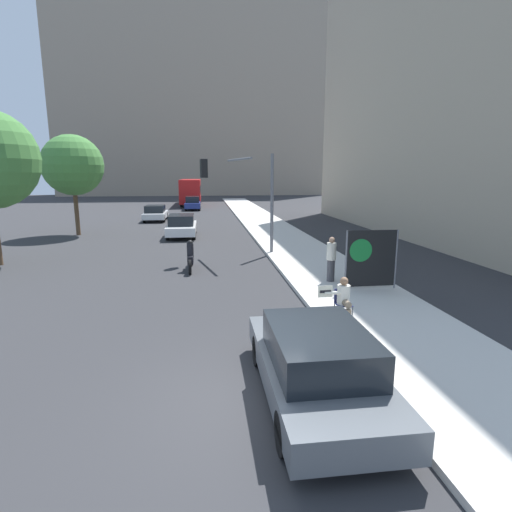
{
  "coord_description": "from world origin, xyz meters",
  "views": [
    {
      "loc": [
        -0.7,
        -6.35,
        3.96
      ],
      "look_at": [
        1.05,
        7.23,
        1.17
      ],
      "focal_mm": 28.0,
      "sensor_mm": 36.0,
      "label": 1
    }
  ],
  "objects": [
    {
      "name": "ground_plane",
      "position": [
        0.0,
        0.0,
        0.0
      ],
      "size": [
        160.0,
        160.0,
        0.0
      ],
      "primitive_type": "plane",
      "color": "#303033"
    },
    {
      "name": "sidewalk_curb",
      "position": [
        4.14,
        15.0,
        0.07
      ],
      "size": [
        3.65,
        90.0,
        0.14
      ],
      "primitive_type": "cube",
      "color": "beige",
      "rests_on": "ground_plane"
    },
    {
      "name": "building_backdrop_far",
      "position": [
        -2.0,
        78.16,
        19.94
      ],
      "size": [
        52.0,
        12.0,
        39.88
      ],
      "color": "gray",
      "rests_on": "ground_plane"
    },
    {
      "name": "building_backdrop_right",
      "position": [
        16.45,
        18.34,
        11.61
      ],
      "size": [
        10.0,
        32.0,
        23.21
      ],
      "color": "tan",
      "rests_on": "ground_plane"
    },
    {
      "name": "seated_protester",
      "position": [
        2.9,
        3.4,
        0.76
      ],
      "size": [
        0.93,
        0.77,
        1.16
      ],
      "rotation": [
        0.0,
        0.0,
        0.15
      ],
      "color": "#474C56",
      "rests_on": "sidewalk_curb"
    },
    {
      "name": "pedestrian_behind",
      "position": [
        3.81,
        7.32,
        0.97
      ],
      "size": [
        0.34,
        0.34,
        1.63
      ],
      "rotation": [
        0.0,
        0.0,
        3.97
      ],
      "color": "#424247",
      "rests_on": "sidewalk_curb"
    },
    {
      "name": "protest_banner",
      "position": [
        4.8,
        6.15,
        1.21
      ],
      "size": [
        1.82,
        0.06,
        2.02
      ],
      "color": "slate",
      "rests_on": "sidewalk_curb"
    },
    {
      "name": "traffic_light_pole",
      "position": [
        1.25,
        12.89,
        3.47
      ],
      "size": [
        3.56,
        3.33,
        4.82
      ],
      "color": "slate",
      "rests_on": "sidewalk_curb"
    },
    {
      "name": "parked_car_curbside",
      "position": [
        1.18,
        -0.03,
        0.7
      ],
      "size": [
        1.86,
        4.45,
        1.38
      ],
      "color": "#565B60",
      "rests_on": "ground_plane"
    },
    {
      "name": "car_on_road_nearest",
      "position": [
        -2.2,
        19.84,
        0.72
      ],
      "size": [
        1.81,
        4.42,
        1.44
      ],
      "color": "white",
      "rests_on": "ground_plane"
    },
    {
      "name": "car_on_road_midblock",
      "position": [
        -4.97,
        29.43,
        0.69
      ],
      "size": [
        1.83,
        4.18,
        1.36
      ],
      "color": "silver",
      "rests_on": "ground_plane"
    },
    {
      "name": "car_on_road_distant",
      "position": [
        -2.02,
        40.28,
        0.76
      ],
      "size": [
        1.74,
        4.18,
        1.55
      ],
      "color": "navy",
      "rests_on": "ground_plane"
    },
    {
      "name": "city_bus_on_road",
      "position": [
        -2.42,
        48.39,
        1.93
      ],
      "size": [
        2.53,
        12.25,
        3.36
      ],
      "color": "red",
      "rests_on": "ground_plane"
    },
    {
      "name": "motorcycle_on_road",
      "position": [
        -1.34,
        10.34,
        0.55
      ],
      "size": [
        0.28,
        2.17,
        1.29
      ],
      "color": "black",
      "rests_on": "ground_plane"
    },
    {
      "name": "street_tree_midblock",
      "position": [
        -9.13,
        21.49,
        4.57
      ],
      "size": [
        3.89,
        3.89,
        6.53
      ],
      "color": "brown",
      "rests_on": "ground_plane"
    }
  ]
}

